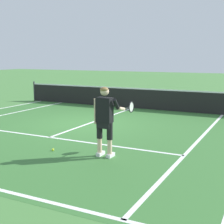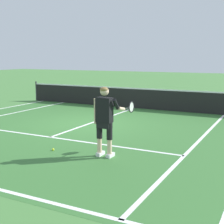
% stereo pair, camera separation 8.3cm
% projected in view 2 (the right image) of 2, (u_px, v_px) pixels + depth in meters
% --- Properties ---
extents(ground_plane, '(80.00, 80.00, 0.00)m').
position_uv_depth(ground_plane, '(90.00, 123.00, 11.92)').
color(ground_plane, '#477F3D').
extents(court_inner_surface, '(10.98, 10.40, 0.00)m').
position_uv_depth(court_inner_surface, '(76.00, 128.00, 11.09)').
color(court_inner_surface, '#387033').
rests_on(court_inner_surface, ground).
extents(line_service, '(8.23, 0.10, 0.01)m').
position_uv_depth(line_service, '(50.00, 137.00, 9.87)').
color(line_service, white).
rests_on(line_service, ground).
extents(line_centre_service, '(0.10, 6.40, 0.01)m').
position_uv_depth(line_centre_service, '(102.00, 119.00, 12.67)').
color(line_centre_service, white).
rests_on(line_centre_service, ground).
extents(line_singles_right, '(0.10, 10.00, 0.01)m').
position_uv_depth(line_singles_right, '(197.00, 143.00, 9.23)').
color(line_singles_right, white).
rests_on(line_singles_right, ground).
extents(tennis_net, '(11.96, 0.08, 1.07)m').
position_uv_depth(tennis_net, '(134.00, 98.00, 15.39)').
color(tennis_net, '#333338').
rests_on(tennis_net, ground).
extents(tennis_player, '(0.64, 1.11, 1.71)m').
position_uv_depth(tennis_player, '(105.00, 117.00, 7.81)').
color(tennis_player, white).
rests_on(tennis_player, ground).
extents(tennis_ball_near_feet, '(0.07, 0.07, 0.07)m').
position_uv_depth(tennis_ball_near_feet, '(53.00, 150.00, 8.45)').
color(tennis_ball_near_feet, '#CCE02D').
rests_on(tennis_ball_near_feet, ground).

